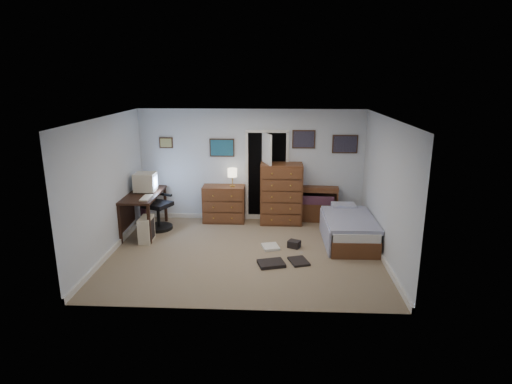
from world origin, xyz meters
The scene contains 15 objects.
floor centered at (0.00, 0.00, -0.01)m, with size 5.00×4.00×0.02m, color #826E5A.
computer_desk centered at (-2.30, 1.04, 0.64)m, with size 0.69×1.46×0.83m.
crt_monitor centered at (-2.18, 1.19, 1.04)m, with size 0.44×0.41×0.40m.
keyboard centered at (-2.02, 0.69, 0.85)m, with size 0.17×0.44×0.03m, color beige.
pc_tower centered at (-2.00, 0.49, 0.25)m, with size 0.24×0.47×0.50m.
office_chair centered at (-2.01, 1.23, 0.46)m, with size 0.76×0.76×1.20m.
media_stack centered at (-2.32, 1.50, 0.38)m, with size 0.15×0.15×0.76m, color maroon.
low_dresser centered at (-0.61, 1.77, 0.41)m, with size 0.93×0.46×0.82m, color brown.
table_lamp centered at (-0.41, 1.77, 1.12)m, with size 0.21×0.21×0.40m.
doorway centered at (0.35, 2.27, 1.00)m, with size 0.96×1.12×2.05m.
tall_dresser centered at (0.67, 1.75, 0.67)m, with size 0.92×0.54×1.35m, color brown.
headboard_bookcase centered at (1.49, 1.86, 0.43)m, with size 0.91×0.29×0.81m.
bed centered at (1.99, 0.68, 0.27)m, with size 0.98×1.79×0.58m.
wall_posters centered at (0.57, 1.98, 1.75)m, with size 4.38×0.04×0.60m.
floor_clutter centered at (0.68, -0.14, 0.04)m, with size 0.95×1.20×0.14m.
Camera 1 is at (0.57, -7.36, 3.20)m, focal length 30.00 mm.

